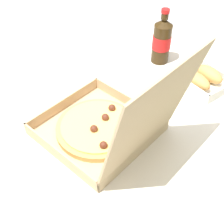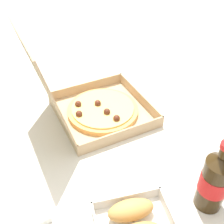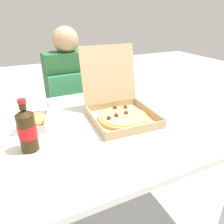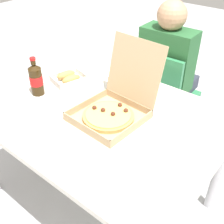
{
  "view_description": "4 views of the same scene",
  "coord_description": "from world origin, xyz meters",
  "px_view_note": "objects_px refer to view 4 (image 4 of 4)",
  "views": [
    {
      "loc": [
        0.57,
        0.43,
        1.41
      ],
      "look_at": [
        0.02,
        -0.03,
        0.74
      ],
      "focal_mm": 47.54,
      "sensor_mm": 36.0,
      "label": 1
    },
    {
      "loc": [
        -0.62,
        0.34,
        1.38
      ],
      "look_at": [
        0.04,
        -0.03,
        0.76
      ],
      "focal_mm": 44.95,
      "sensor_mm": 36.0,
      "label": 2
    },
    {
      "loc": [
        -0.38,
        -0.89,
        1.24
      ],
      "look_at": [
        0.03,
        -0.03,
        0.78
      ],
      "focal_mm": 33.89,
      "sensor_mm": 36.0,
      "label": 3
    },
    {
      "loc": [
        0.84,
        -0.9,
        1.57
      ],
      "look_at": [
        0.1,
        0.01,
        0.74
      ],
      "focal_mm": 45.16,
      "sensor_mm": 36.0,
      "label": 4
    }
  ],
  "objects_px": {
    "cola_bottle": "(36,79)",
    "paper_menu": "(206,120)",
    "pizza_box_open": "(113,107)",
    "napkin_pile": "(114,75)",
    "diner_person": "(169,66)",
    "bread_side_box": "(69,78)",
    "chair": "(162,95)"
  },
  "relations": [
    {
      "from": "paper_menu",
      "to": "chair",
      "type": "bearing_deg",
      "value": 133.77
    },
    {
      "from": "napkin_pile",
      "to": "diner_person",
      "type": "bearing_deg",
      "value": 67.78
    },
    {
      "from": "chair",
      "to": "paper_menu",
      "type": "height_order",
      "value": "chair"
    },
    {
      "from": "diner_person",
      "to": "paper_menu",
      "type": "xyz_separation_m",
      "value": [
        0.48,
        -0.49,
        0.04
      ]
    },
    {
      "from": "diner_person",
      "to": "cola_bottle",
      "type": "height_order",
      "value": "diner_person"
    },
    {
      "from": "diner_person",
      "to": "paper_menu",
      "type": "relative_size",
      "value": 5.48
    },
    {
      "from": "pizza_box_open",
      "to": "bread_side_box",
      "type": "xyz_separation_m",
      "value": [
        -0.44,
        0.1,
        -0.03
      ]
    },
    {
      "from": "chair",
      "to": "diner_person",
      "type": "distance_m",
      "value": 0.21
    },
    {
      "from": "diner_person",
      "to": "chair",
      "type": "bearing_deg",
      "value": -88.22
    },
    {
      "from": "chair",
      "to": "napkin_pile",
      "type": "xyz_separation_m",
      "value": [
        -0.17,
        -0.36,
        0.25
      ]
    },
    {
      "from": "bread_side_box",
      "to": "cola_bottle",
      "type": "xyz_separation_m",
      "value": [
        -0.03,
        -0.21,
        0.07
      ]
    },
    {
      "from": "pizza_box_open",
      "to": "napkin_pile",
      "type": "bearing_deg",
      "value": 129.02
    },
    {
      "from": "napkin_pile",
      "to": "bread_side_box",
      "type": "bearing_deg",
      "value": -127.21
    },
    {
      "from": "cola_bottle",
      "to": "chair",
      "type": "bearing_deg",
      "value": 64.64
    },
    {
      "from": "diner_person",
      "to": "napkin_pile",
      "type": "height_order",
      "value": "diner_person"
    },
    {
      "from": "cola_bottle",
      "to": "paper_menu",
      "type": "distance_m",
      "value": 0.94
    },
    {
      "from": "bread_side_box",
      "to": "diner_person",
      "type": "bearing_deg",
      "value": 62.0
    },
    {
      "from": "bread_side_box",
      "to": "cola_bottle",
      "type": "distance_m",
      "value": 0.22
    },
    {
      "from": "diner_person",
      "to": "pizza_box_open",
      "type": "distance_m",
      "value": 0.76
    },
    {
      "from": "bread_side_box",
      "to": "paper_menu",
      "type": "bearing_deg",
      "value": 10.66
    },
    {
      "from": "cola_bottle",
      "to": "paper_menu",
      "type": "height_order",
      "value": "cola_bottle"
    },
    {
      "from": "napkin_pile",
      "to": "cola_bottle",
      "type": "bearing_deg",
      "value": -115.16
    },
    {
      "from": "diner_person",
      "to": "paper_menu",
      "type": "bearing_deg",
      "value": -45.26
    },
    {
      "from": "diner_person",
      "to": "bread_side_box",
      "type": "xyz_separation_m",
      "value": [
        -0.34,
        -0.64,
        0.06
      ]
    },
    {
      "from": "diner_person",
      "to": "napkin_pile",
      "type": "distance_m",
      "value": 0.45
    },
    {
      "from": "chair",
      "to": "cola_bottle",
      "type": "xyz_separation_m",
      "value": [
        -0.38,
        -0.8,
        0.33
      ]
    },
    {
      "from": "cola_bottle",
      "to": "paper_menu",
      "type": "bearing_deg",
      "value": 23.05
    },
    {
      "from": "pizza_box_open",
      "to": "bread_side_box",
      "type": "distance_m",
      "value": 0.45
    },
    {
      "from": "pizza_box_open",
      "to": "diner_person",
      "type": "bearing_deg",
      "value": 97.36
    },
    {
      "from": "cola_bottle",
      "to": "napkin_pile",
      "type": "relative_size",
      "value": 2.04
    },
    {
      "from": "cola_bottle",
      "to": "paper_menu",
      "type": "relative_size",
      "value": 1.07
    },
    {
      "from": "paper_menu",
      "to": "napkin_pile",
      "type": "relative_size",
      "value": 1.91
    }
  ]
}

